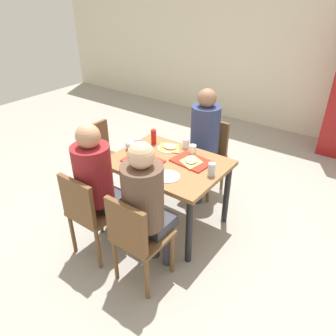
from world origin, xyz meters
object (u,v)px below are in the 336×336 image
object	(u,v)px
pizza_slice_c	(170,147)
person_far_side	(203,136)
main_table	(168,170)
chair_near_right	(136,236)
person_in_red	(97,179)
pizza_slice_a	(141,159)
tray_red_far	(192,161)
paper_plate_near_edge	(168,176)
pizza_slice_b	(191,160)
condiment_bottle	(154,137)
soda_can	(212,169)
plastic_cup_d	(193,150)
chair_left_end	(103,155)
plastic_cup_c	(138,143)
plastic_cup_a	(186,143)
foil_bundle	(130,145)
paper_plate_center	(168,148)
plastic_cup_b	(147,173)
person_in_brown_jacket	(146,201)
chair_far_side	(208,151)
tray_red_near	(143,161)

from	to	relation	value
pizza_slice_c	person_far_side	bearing A→B (deg)	69.15
main_table	chair_near_right	xyz separation A→B (m)	(0.27, -0.80, -0.12)
person_in_red	pizza_slice_a	world-z (taller)	person_in_red
tray_red_far	paper_plate_near_edge	distance (m)	0.35
pizza_slice_b	condiment_bottle	bearing A→B (deg)	168.05
main_table	tray_red_far	size ratio (longest dim) A/B	3.02
soda_can	plastic_cup_d	bearing A→B (deg)	144.99
paper_plate_near_edge	chair_left_end	bearing A→B (deg)	168.24
main_table	soda_can	xyz separation A→B (m)	(0.46, 0.02, 0.16)
pizza_slice_a	plastic_cup_c	bearing A→B (deg)	136.65
paper_plate_near_edge	condiment_bottle	xyz separation A→B (m)	(-0.52, 0.45, 0.08)
plastic_cup_a	foil_bundle	bearing A→B (deg)	-139.52
paper_plate_center	plastic_cup_b	world-z (taller)	plastic_cup_b
condiment_bottle	main_table	bearing A→B (deg)	-32.70
plastic_cup_b	paper_plate_near_edge	bearing A→B (deg)	42.32
chair_near_right	paper_plate_center	world-z (taller)	chair_near_right
paper_plate_center	pizza_slice_a	xyz separation A→B (m)	(-0.05, -0.37, 0.02)
person_far_side	plastic_cup_b	distance (m)	1.01
condiment_bottle	soda_can	bearing A→B (deg)	-14.19
main_table	paper_plate_near_edge	bearing A→B (deg)	-54.29
person_in_red	plastic_cup_c	distance (m)	0.74
person_in_brown_jacket	person_far_side	size ratio (longest dim) A/B	1.00
chair_near_right	plastic_cup_c	bearing A→B (deg)	129.50
paper_plate_near_edge	foil_bundle	world-z (taller)	foil_bundle
tray_red_far	plastic_cup_c	bearing A→B (deg)	-174.35
chair_near_right	plastic_cup_a	world-z (taller)	chair_near_right
chair_left_end	pizza_slice_a	distance (m)	0.77
main_table	condiment_bottle	bearing A→B (deg)	147.30
chair_left_end	plastic_cup_c	distance (m)	0.56
person_in_red	tray_red_far	distance (m)	0.91
chair_far_side	tray_red_near	xyz separation A→B (m)	(-0.19, -0.94, 0.22)
pizza_slice_a	pizza_slice_c	xyz separation A→B (m)	(0.06, 0.39, -0.01)
plastic_cup_a	tray_red_far	bearing A→B (deg)	-46.21
tray_red_far	soda_can	size ratio (longest dim) A/B	2.95
paper_plate_center	plastic_cup_a	bearing A→B (deg)	42.32
person_in_red	paper_plate_near_edge	xyz separation A→B (m)	(0.44, 0.43, -0.03)
paper_plate_center	condiment_bottle	xyz separation A→B (m)	(-0.19, 0.00, 0.08)
plastic_cup_d	soda_can	world-z (taller)	soda_can
tray_red_near	foil_bundle	size ratio (longest dim) A/B	3.60
main_table	plastic_cup_a	distance (m)	0.38
plastic_cup_b	foil_bundle	size ratio (longest dim) A/B	1.00
pizza_slice_b	plastic_cup_c	distance (m)	0.63
paper_plate_near_edge	plastic_cup_c	size ratio (longest dim) A/B	2.20
foil_bundle	chair_near_right	bearing A→B (deg)	-46.56
paper_plate_center	person_in_red	bearing A→B (deg)	-97.03
foil_bundle	chair_far_side	bearing A→B (deg)	60.48
person_in_brown_jacket	condiment_bottle	size ratio (longest dim) A/B	7.94
soda_can	chair_far_side	bearing A→B (deg)	120.81
pizza_slice_a	foil_bundle	size ratio (longest dim) A/B	2.38
person_far_side	tray_red_far	bearing A→B (deg)	-70.31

